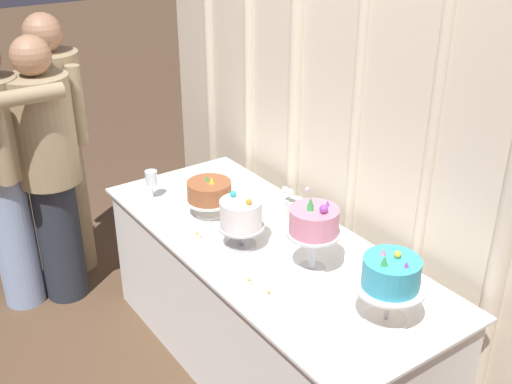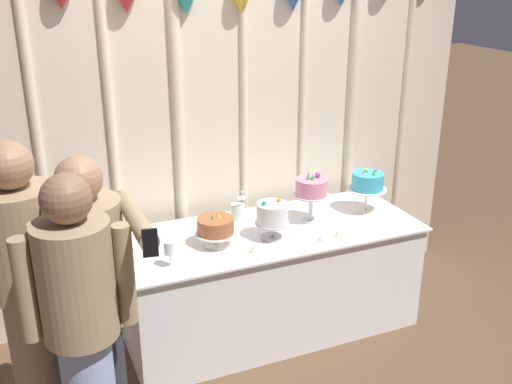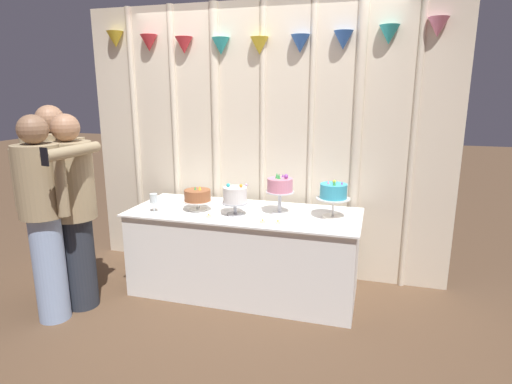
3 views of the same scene
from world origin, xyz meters
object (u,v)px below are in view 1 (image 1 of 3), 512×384
(tealight_far_left, at_px, (197,236))
(guest_girl_blue_dress, at_px, (47,165))
(cake_display_rightmost, at_px, (391,277))
(tealight_near_left, at_px, (249,282))
(tealight_near_right, at_px, (268,295))
(cake_table, at_px, (266,306))
(guest_man_dark_suit, at_px, (1,169))
(cake_display_midright, at_px, (314,224))
(flower_vase, at_px, (294,206))
(wine_glass, at_px, (151,179))
(cake_display_leftmost, at_px, (209,193))
(guest_man_pink_jacket, at_px, (59,139))
(cake_display_midleft, at_px, (241,216))

(tealight_far_left, xyz_separation_m, guest_girl_blue_dress, (-1.00, -0.39, 0.12))
(cake_display_rightmost, height_order, tealight_near_left, cake_display_rightmost)
(tealight_near_right, bearing_deg, tealight_far_left, -179.91)
(cake_table, distance_m, guest_man_dark_suit, 1.65)
(cake_table, bearing_deg, tealight_near_left, -47.96)
(cake_display_midright, xyz_separation_m, tealight_near_right, (0.05, -0.28, -0.23))
(guest_man_dark_suit, bearing_deg, flower_vase, 43.69)
(guest_girl_blue_dress, bearing_deg, wine_glass, 39.58)
(cake_display_leftmost, relative_size, guest_man_pink_jacket, 0.15)
(flower_vase, distance_m, guest_girl_blue_dress, 1.43)
(cake_display_midright, height_order, wine_glass, cake_display_midright)
(cake_display_leftmost, xyz_separation_m, cake_display_midright, (0.71, 0.10, 0.11))
(cake_display_rightmost, distance_m, wine_glass, 1.52)
(flower_vase, height_order, tealight_far_left, flower_vase)
(guest_man_pink_jacket, bearing_deg, guest_girl_blue_dress, -30.76)
(tealight_far_left, relative_size, guest_man_pink_jacket, 0.03)
(tealight_near_right, bearing_deg, guest_man_dark_suit, -159.58)
(cake_display_rightmost, distance_m, tealight_near_left, 0.63)
(tealight_far_left, distance_m, guest_man_pink_jacket, 1.31)
(cake_display_leftmost, relative_size, cake_display_midleft, 0.94)
(cake_display_midleft, xyz_separation_m, guest_man_pink_jacket, (-1.47, -0.36, -0.01))
(cake_display_leftmost, xyz_separation_m, tealight_near_right, (0.76, -0.18, -0.11))
(tealight_near_right, distance_m, guest_girl_blue_dress, 1.64)
(cake_display_midright, xyz_separation_m, guest_man_pink_jacket, (-1.82, -0.50, -0.08))
(cake_display_leftmost, relative_size, cake_display_rightmost, 0.78)
(flower_vase, bearing_deg, guest_girl_blue_dress, -140.79)
(cake_display_rightmost, bearing_deg, guest_girl_blue_dress, -161.28)
(cake_display_midleft, height_order, flower_vase, cake_display_midleft)
(cake_table, bearing_deg, guest_man_dark_suit, -146.36)
(cake_display_leftmost, distance_m, tealight_near_right, 0.79)
(tealight_near_right, bearing_deg, guest_girl_blue_dress, -166.18)
(cake_display_midleft, xyz_separation_m, cake_display_rightmost, (0.80, 0.15, 0.05))
(cake_display_midleft, bearing_deg, tealight_far_left, -144.14)
(cake_display_midleft, bearing_deg, tealight_near_right, -18.38)
(cake_display_midleft, relative_size, cake_display_midright, 0.77)
(cake_display_midleft, relative_size, flower_vase, 1.48)
(wine_glass, relative_size, guest_man_dark_suit, 0.10)
(cake_display_leftmost, distance_m, cake_display_midleft, 0.37)
(cake_display_midleft, xyz_separation_m, cake_display_midright, (0.35, 0.14, 0.07))
(wine_glass, bearing_deg, tealight_far_left, -1.79)
(wine_glass, distance_m, flower_vase, 0.79)
(tealight_near_left, height_order, guest_man_pink_jacket, guest_man_pink_jacket)
(guest_girl_blue_dress, bearing_deg, tealight_near_right, 13.82)
(cake_display_rightmost, relative_size, wine_glass, 1.99)
(cake_display_leftmost, height_order, flower_vase, cake_display_leftmost)
(cake_table, distance_m, guest_girl_blue_dress, 1.48)
(guest_man_dark_suit, bearing_deg, tealight_far_left, 29.83)
(guest_girl_blue_dress, bearing_deg, tealight_near_left, 14.41)
(cake_display_midright, bearing_deg, tealight_near_right, -79.77)
(cake_display_rightmost, bearing_deg, cake_display_leftmost, -174.90)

